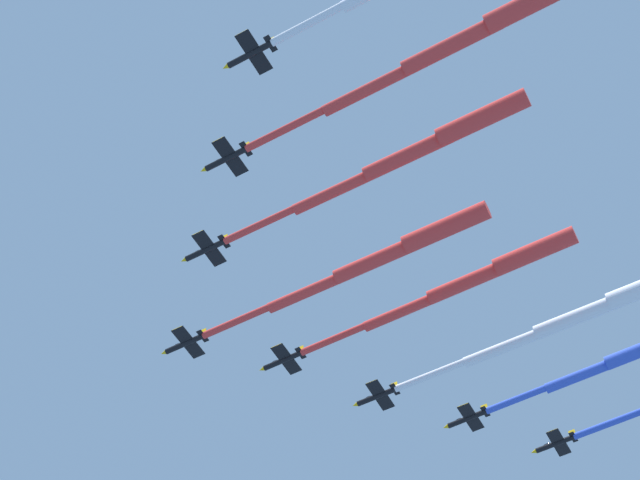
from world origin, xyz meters
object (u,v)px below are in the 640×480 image
(jet_port_inner, at_px, (410,154))
(jet_port_mid, at_px, (455,43))
(jet_lead, at_px, (378,259))
(jet_starboard_inner, at_px, (469,281))
(jet_starboard_mid, at_px, (580,315))

(jet_port_inner, distance_m, jet_port_mid, 22.02)
(jet_lead, relative_size, jet_port_inner, 0.99)
(jet_port_inner, bearing_deg, jet_starboard_inner, 60.53)
(jet_lead, xyz_separation_m, jet_port_mid, (8.44, -42.07, 2.82))
(jet_starboard_inner, distance_m, jet_starboard_mid, 22.41)
(jet_starboard_inner, distance_m, jet_port_mid, 48.79)
(jet_port_inner, xyz_separation_m, jet_starboard_mid, (36.67, 30.40, -2.66))
(jet_lead, relative_size, jet_starboard_inner, 1.03)
(jet_port_mid, bearing_deg, jet_starboard_inner, 78.14)
(jet_lead, xyz_separation_m, jet_starboard_mid, (40.29, 9.81, 0.58))
(jet_port_inner, relative_size, jet_starboard_mid, 0.98)
(jet_port_inner, height_order, jet_starboard_mid, jet_port_inner)
(jet_lead, distance_m, jet_starboard_inner, 19.64)
(jet_port_inner, xyz_separation_m, jet_starboard_inner, (14.85, 26.27, 0.29))
(jet_port_inner, distance_m, jet_starboard_inner, 30.18)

